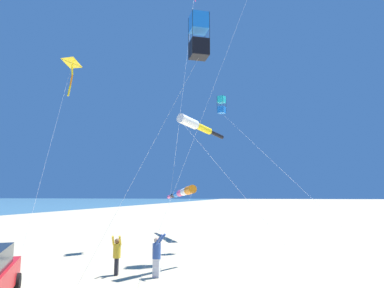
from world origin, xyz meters
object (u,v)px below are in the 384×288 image
object	(u,v)px
kite_windsock_checkered_midright	(183,192)
kite_delta_purple_drifting	(72,63)
person_child_green_jacket	(157,253)
person_adult_flyer	(117,253)
kite_windsock_green_low_center	(196,125)
kite_box_striped_overhead	(222,105)
kite_box_blue_topmost	(199,36)

from	to	relation	value
kite_windsock_checkered_midright	kite_delta_purple_drifting	size ratio (longest dim) A/B	1.53
person_child_green_jacket	kite_windsock_checkered_midright	bearing A→B (deg)	100.25
person_adult_flyer	kite_windsock_green_low_center	distance (m)	7.21
person_child_green_jacket	kite_box_striped_overhead	bearing A→B (deg)	78.19
kite_windsock_checkered_midright	kite_box_striped_overhead	bearing A→B (deg)	-52.93
kite_windsock_green_low_center	kite_delta_purple_drifting	bearing A→B (deg)	171.69
kite_windsock_checkered_midright	kite_delta_purple_drifting	distance (m)	14.00
kite_windsock_green_low_center	kite_box_blue_topmost	bearing A→B (deg)	-74.35
person_child_green_jacket	kite_delta_purple_drifting	xyz separation A→B (m)	(-6.78, 3.24, 10.58)
kite_delta_purple_drifting	person_child_green_jacket	bearing A→B (deg)	-25.58
kite_box_blue_topmost	kite_windsock_green_low_center	xyz separation A→B (m)	(-0.64, 2.30, -3.69)
person_child_green_jacket	kite_windsock_green_low_center	world-z (taller)	kite_windsock_green_low_center
person_adult_flyer	person_child_green_jacket	size ratio (longest dim) A/B	0.94
kite_box_blue_topmost	kite_box_striped_overhead	bearing A→B (deg)	91.41
person_adult_flyer	kite_windsock_checkered_midright	xyz separation A→B (m)	(-0.64, 14.03, 2.81)
person_child_green_jacket	kite_windsock_checkered_midright	xyz separation A→B (m)	(-2.54, 14.05, 2.75)
person_child_green_jacket	kite_windsock_green_low_center	distance (m)	6.54
person_child_green_jacket	kite_windsock_green_low_center	size ratio (longest dim) A/B	0.25
person_adult_flyer	kite_box_blue_topmost	world-z (taller)	kite_box_blue_topmost
kite_box_striped_overhead	kite_delta_purple_drifting	bearing A→B (deg)	-148.97
kite_delta_purple_drifting	kite_box_striped_overhead	bearing A→B (deg)	31.03
person_child_green_jacket	kite_box_striped_overhead	world-z (taller)	kite_box_striped_overhead
person_adult_flyer	person_child_green_jacket	xyz separation A→B (m)	(1.90, -0.02, 0.06)
person_child_green_jacket	kite_delta_purple_drifting	world-z (taller)	kite_delta_purple_drifting
kite_windsock_green_low_center	kite_box_striped_overhead	distance (m)	6.87
person_adult_flyer	kite_delta_purple_drifting	world-z (taller)	kite_delta_purple_drifting
person_adult_flyer	kite_box_striped_overhead	world-z (taller)	kite_box_striped_overhead
person_adult_flyer	kite_windsock_green_low_center	world-z (taller)	kite_windsock_green_low_center
person_child_green_jacket	kite_box_striped_overhead	size ratio (longest dim) A/B	0.18
kite_box_blue_topmost	kite_box_striped_overhead	distance (m)	8.67
kite_windsock_green_low_center	kite_windsock_checkered_midright	bearing A→B (deg)	107.84
person_child_green_jacket	kite_box_blue_topmost	xyz separation A→B (m)	(1.96, -0.24, 9.76)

